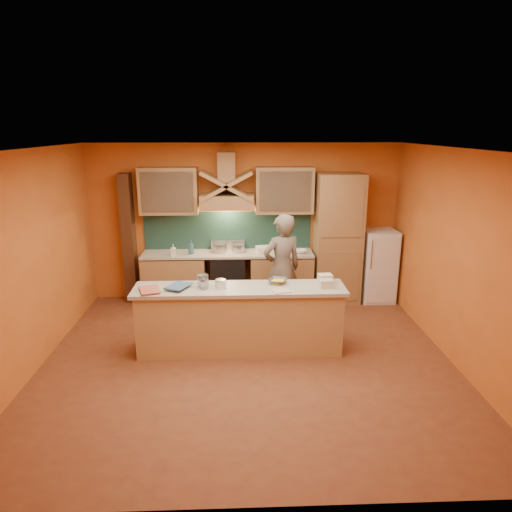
{
  "coord_description": "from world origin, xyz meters",
  "views": [
    {
      "loc": [
        -0.11,
        -5.58,
        3.05
      ],
      "look_at": [
        0.15,
        0.9,
        1.22
      ],
      "focal_mm": 32.0,
      "sensor_mm": 36.0,
      "label": 1
    }
  ],
  "objects_px": {
    "stove": "(228,278)",
    "kitchen_scale": "(221,284)",
    "mixing_bowl": "(278,281)",
    "fridge": "(378,265)",
    "person": "(282,269)"
  },
  "relations": [
    {
      "from": "stove",
      "to": "fridge",
      "type": "xyz_separation_m",
      "value": [
        2.7,
        0.0,
        0.2
      ]
    },
    {
      "from": "stove",
      "to": "fridge",
      "type": "bearing_deg",
      "value": 0.0
    },
    {
      "from": "stove",
      "to": "kitchen_scale",
      "type": "relative_size",
      "value": 7.41
    },
    {
      "from": "fridge",
      "to": "person",
      "type": "height_order",
      "value": "person"
    },
    {
      "from": "fridge",
      "to": "mixing_bowl",
      "type": "distance_m",
      "value": 2.65
    },
    {
      "from": "stove",
      "to": "kitchen_scale",
      "type": "height_order",
      "value": "kitchen_scale"
    },
    {
      "from": "person",
      "to": "mixing_bowl",
      "type": "height_order",
      "value": "person"
    },
    {
      "from": "fridge",
      "to": "mixing_bowl",
      "type": "relative_size",
      "value": 5.09
    },
    {
      "from": "person",
      "to": "kitchen_scale",
      "type": "bearing_deg",
      "value": 25.68
    },
    {
      "from": "person",
      "to": "kitchen_scale",
      "type": "height_order",
      "value": "person"
    },
    {
      "from": "stove",
      "to": "kitchen_scale",
      "type": "bearing_deg",
      "value": -91.72
    },
    {
      "from": "person",
      "to": "mixing_bowl",
      "type": "distance_m",
      "value": 0.84
    },
    {
      "from": "stove",
      "to": "mixing_bowl",
      "type": "xyz_separation_m",
      "value": [
        0.74,
        -1.74,
        0.53
      ]
    },
    {
      "from": "stove",
      "to": "fridge",
      "type": "height_order",
      "value": "fridge"
    },
    {
      "from": "mixing_bowl",
      "to": "stove",
      "type": "bearing_deg",
      "value": 112.9
    }
  ]
}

